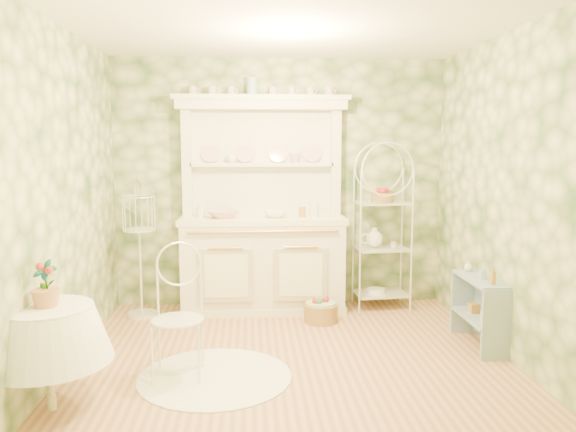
{
  "coord_description": "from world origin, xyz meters",
  "views": [
    {
      "loc": [
        -0.34,
        -4.38,
        1.78
      ],
      "look_at": [
        0.0,
        0.5,
        1.15
      ],
      "focal_mm": 35.0,
      "sensor_mm": 36.0,
      "label": 1
    }
  ],
  "objects": [
    {
      "name": "floor_basket",
      "position": [
        0.37,
        1.06,
        0.1
      ],
      "size": [
        0.39,
        0.39,
        0.2
      ],
      "primitive_type": "cylinder",
      "rotation": [
        0.0,
        0.0,
        0.26
      ],
      "color": "#A07841",
      "rests_on": "floor"
    },
    {
      "name": "wall_left",
      "position": [
        -1.8,
        0.0,
        1.35
      ],
      "size": [
        3.6,
        3.6,
        0.0
      ],
      "primitive_type": "plane",
      "color": "beige",
      "rests_on": "floor"
    },
    {
      "name": "kitchen_dresser",
      "position": [
        -0.2,
        1.52,
        1.15
      ],
      "size": [
        1.87,
        0.61,
        2.29
      ],
      "primitive_type": "cube",
      "color": "white",
      "rests_on": "floor"
    },
    {
      "name": "cup_right",
      "position": [
        0.16,
        1.68,
        1.61
      ],
      "size": [
        0.11,
        0.11,
        0.1
      ],
      "primitive_type": "imported",
      "rotation": [
        0.0,
        0.0,
        0.03
      ],
      "color": "white",
      "rests_on": "kitchen_dresser"
    },
    {
      "name": "round_table",
      "position": [
        -1.68,
        -0.69,
        0.3
      ],
      "size": [
        0.6,
        0.6,
        0.6
      ],
      "primitive_type": "cylinder",
      "rotation": [
        0.0,
        0.0,
        -0.09
      ],
      "color": "white",
      "rests_on": "floor"
    },
    {
      "name": "bottle_amber",
      "position": [
        1.68,
        0.06,
        0.68
      ],
      "size": [
        0.06,
        0.06,
        0.15
      ],
      "primitive_type": "imported",
      "rotation": [
        0.0,
        0.0,
        0.08
      ],
      "color": "#AD7C30",
      "rests_on": "side_shelf"
    },
    {
      "name": "side_shelf",
      "position": [
        1.68,
        0.3,
        0.32
      ],
      "size": [
        0.36,
        0.78,
        0.65
      ],
      "primitive_type": "cube",
      "rotation": [
        0.0,
        0.0,
        -0.11
      ],
      "color": "#8BA4B9",
      "rests_on": "floor"
    },
    {
      "name": "ceiling",
      "position": [
        0.0,
        0.0,
        2.7
      ],
      "size": [
        3.6,
        3.6,
        0.0
      ],
      "primitive_type": "plane",
      "color": "white",
      "rests_on": "floor"
    },
    {
      "name": "lace_rug",
      "position": [
        -0.61,
        -0.24,
        0.0
      ],
      "size": [
        1.45,
        1.45,
        0.01
      ],
      "primitive_type": "cylinder",
      "rotation": [
        0.0,
        0.0,
        0.27
      ],
      "color": "white",
      "rests_on": "floor"
    },
    {
      "name": "cafe_chair",
      "position": [
        -0.89,
        -0.21,
        0.38
      ],
      "size": [
        0.41,
        0.41,
        0.76
      ],
      "primitive_type": "cube",
      "rotation": [
        0.0,
        0.0,
        0.22
      ],
      "color": "white",
      "rests_on": "floor"
    },
    {
      "name": "floor",
      "position": [
        0.0,
        0.0,
        0.0
      ],
      "size": [
        3.6,
        3.6,
        0.0
      ],
      "primitive_type": "plane",
      "color": "tan",
      "rests_on": "ground"
    },
    {
      "name": "cup_left",
      "position": [
        -0.53,
        1.68,
        1.61
      ],
      "size": [
        0.13,
        0.13,
        0.09
      ],
      "primitive_type": "imported",
      "rotation": [
        0.0,
        0.0,
        -0.24
      ],
      "color": "white",
      "rests_on": "kitchen_dresser"
    },
    {
      "name": "birdcage_stand",
      "position": [
        -1.46,
        1.37,
        0.66
      ],
      "size": [
        0.33,
        0.33,
        1.33
      ],
      "primitive_type": "cube",
      "rotation": [
        0.0,
        0.0,
        -0.05
      ],
      "color": "white",
      "rests_on": "floor"
    },
    {
      "name": "wall_front",
      "position": [
        0.0,
        -1.8,
        1.35
      ],
      "size": [
        3.6,
        3.6,
        0.0
      ],
      "primitive_type": "plane",
      "color": "beige",
      "rests_on": "floor"
    },
    {
      "name": "bakers_rack",
      "position": [
        1.09,
        1.54,
        0.89
      ],
      "size": [
        0.58,
        0.44,
        1.77
      ],
      "primitive_type": "cube",
      "rotation": [
        0.0,
        0.0,
        0.09
      ],
      "color": "white",
      "rests_on": "floor"
    },
    {
      "name": "bottle_blue",
      "position": [
        1.68,
        0.25,
        0.65
      ],
      "size": [
        0.05,
        0.05,
        0.11
      ],
      "primitive_type": "imported",
      "rotation": [
        0.0,
        0.0,
        -0.02
      ],
      "color": "#94B9CB",
      "rests_on": "side_shelf"
    },
    {
      "name": "bottle_glass",
      "position": [
        1.67,
        0.55,
        0.65
      ],
      "size": [
        0.1,
        0.1,
        0.1
      ],
      "primitive_type": "imported",
      "rotation": [
        0.0,
        0.0,
        -0.34
      ],
      "color": "silver",
      "rests_on": "side_shelf"
    },
    {
      "name": "wall_back",
      "position": [
        0.0,
        1.8,
        1.35
      ],
      "size": [
        3.6,
        3.6,
        0.0
      ],
      "primitive_type": "plane",
      "color": "beige",
      "rests_on": "floor"
    },
    {
      "name": "bowl_white",
      "position": [
        -0.06,
        1.48,
        1.02
      ],
      "size": [
        0.3,
        0.3,
        0.07
      ],
      "primitive_type": "imported",
      "rotation": [
        0.0,
        0.0,
        0.34
      ],
      "color": "white",
      "rests_on": "kitchen_dresser"
    },
    {
      "name": "bowl_floral",
      "position": [
        -0.62,
        1.5,
        1.02
      ],
      "size": [
        0.42,
        0.42,
        0.08
      ],
      "primitive_type": "imported",
      "rotation": [
        0.0,
        0.0,
        0.43
      ],
      "color": "white",
      "rests_on": "kitchen_dresser"
    },
    {
      "name": "potted_geranium",
      "position": [
        -1.68,
        -0.68,
        0.85
      ],
      "size": [
        0.19,
        0.15,
        0.31
      ],
      "primitive_type": "imported",
      "rotation": [
        0.0,
        0.0,
        -0.28
      ],
      "color": "#3F7238",
      "rests_on": "round_table"
    },
    {
      "name": "wall_right",
      "position": [
        1.8,
        0.0,
        1.35
      ],
      "size": [
        3.6,
        3.6,
        0.0
      ],
      "primitive_type": "plane",
      "color": "beige",
      "rests_on": "floor"
    }
  ]
}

